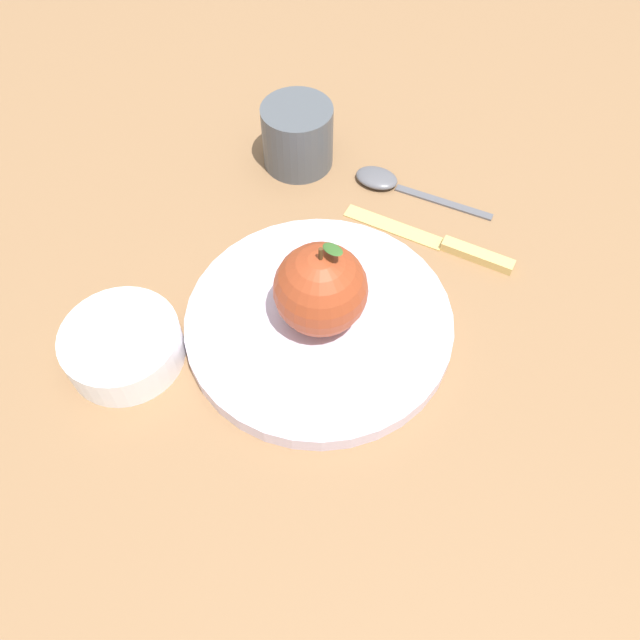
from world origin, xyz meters
name	(u,v)px	position (x,y,z in m)	size (l,w,h in m)	color
ground_plane	(346,323)	(0.00, 0.00, 0.00)	(2.40, 2.40, 0.00)	olive
dinner_plate	(320,326)	(-0.03, 0.00, 0.01)	(0.25, 0.25, 0.02)	silver
apple	(319,285)	(-0.02, 0.00, 0.06)	(0.08, 0.08, 0.10)	#9E3D1E
side_bowl	(122,343)	(-0.21, 0.01, 0.02)	(0.11, 0.11, 0.04)	white
cup	(296,133)	(0.00, 0.23, 0.04)	(0.08, 0.08, 0.07)	#4C5156
knife	(443,243)	(0.12, 0.07, 0.00)	(0.15, 0.13, 0.01)	#D8B766
spoon	(390,183)	(0.09, 0.17, 0.01)	(0.14, 0.11, 0.01)	#59595E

